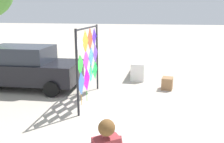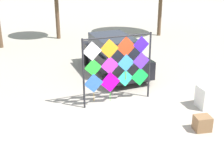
% 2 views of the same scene
% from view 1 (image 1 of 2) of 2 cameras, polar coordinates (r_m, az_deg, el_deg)
% --- Properties ---
extents(ground, '(120.00, 120.00, 0.00)m').
position_cam_1_polar(ground, '(8.24, 1.03, -7.09)').
color(ground, '#ADA393').
extents(plaza_ledge_right, '(4.63, 0.60, 0.79)m').
position_cam_1_polar(plaza_ledge_right, '(12.57, 7.41, 2.12)').
color(plaza_ledge_right, silver).
rests_on(plaza_ledge_right, ground).
extents(kite_display_rack, '(2.63, 0.22, 2.57)m').
position_cam_1_polar(kite_display_rack, '(7.87, -5.81, 3.40)').
color(kite_display_rack, '#232328').
rests_on(kite_display_rack, ground).
extents(parked_car, '(2.36, 4.52, 1.71)m').
position_cam_1_polar(parked_car, '(10.11, -20.76, 1.11)').
color(parked_car, black).
rests_on(parked_car, ground).
extents(cardboard_box_large, '(0.54, 0.47, 0.48)m').
position_cam_1_polar(cardboard_box_large, '(9.62, 13.42, -2.84)').
color(cardboard_box_large, olive).
rests_on(cardboard_box_large, ground).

